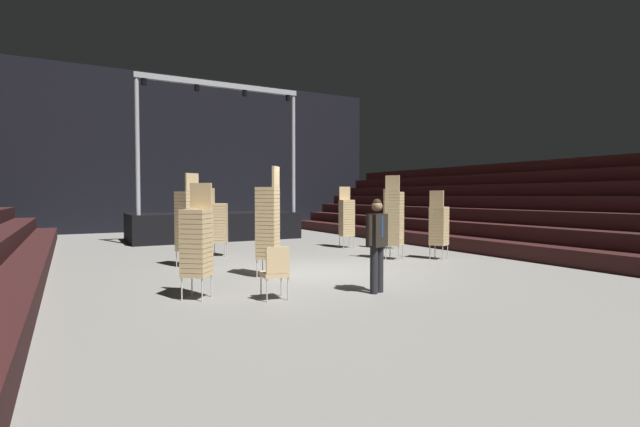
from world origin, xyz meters
TOP-DOWN VIEW (x-y plane):
  - ground_plane at (0.00, 0.00)m, footprint 22.00×30.00m
  - arena_end_wall at (0.00, 15.00)m, footprint 22.00×0.30m
  - bleacher_bank_right at (8.38, 1.00)m, footprint 5.25×24.00m
  - stage_riser at (0.00, 9.20)m, footprint 6.70×2.81m
  - man_with_tie at (-0.27, -2.59)m, footprint 0.57×0.35m
  - chair_stack_front_left at (-1.40, 0.00)m, footprint 0.62×0.62m
  - chair_stack_front_right at (4.39, 3.02)m, footprint 0.55×0.55m
  - chair_stack_mid_left at (2.83, 0.85)m, footprint 0.61×0.61m
  - chair_stack_mid_right at (-1.33, 3.99)m, footprint 0.59×0.59m
  - chair_stack_mid_centre at (3.21, 4.00)m, footprint 0.51×0.51m
  - chair_stack_rear_left at (-3.34, -1.45)m, footprint 0.62×0.62m
  - chair_stack_rear_right at (3.98, 0.27)m, footprint 0.59×0.59m
  - chair_stack_rear_centre at (-2.65, 2.35)m, footprint 0.60×0.60m
  - loose_chair_near_man at (-2.17, -2.21)m, footprint 0.48×0.48m

SIDE VIEW (x-z plane):
  - ground_plane at x=0.00m, z-range -0.10..0.00m
  - loose_chair_near_man at x=-2.17m, z-range 0.06..1.01m
  - stage_riser at x=0.00m, z-range -2.45..3.78m
  - chair_stack_rear_right at x=3.98m, z-range 0.00..1.97m
  - man_with_tie at x=-0.27m, z-range 0.12..1.89m
  - chair_stack_front_right at x=4.39m, z-range 0.00..2.05m
  - chair_stack_mid_right at x=-1.33m, z-range 0.00..2.05m
  - chair_stack_rear_left at x=-3.34m, z-range 0.00..2.05m
  - chair_stack_mid_centre at x=3.21m, z-range 0.00..2.14m
  - chair_stack_mid_left at x=2.83m, z-range 0.00..2.39m
  - chair_stack_rear_centre at x=-2.65m, z-range 0.00..2.39m
  - chair_stack_front_left at x=-1.40m, z-range 0.00..2.47m
  - bleacher_bank_right at x=8.38m, z-range 0.00..3.15m
  - arena_end_wall at x=0.00m, z-range 0.00..8.00m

